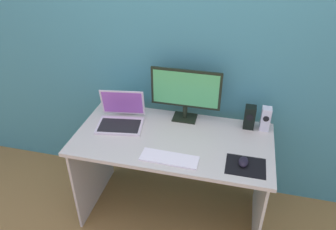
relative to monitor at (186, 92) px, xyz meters
name	(u,v)px	position (x,y,z in m)	size (l,w,h in m)	color
ground_plane	(172,211)	(-0.03, -0.27, -0.99)	(8.00, 8.00, 0.00)	olive
wall_back	(187,50)	(-0.03, 0.17, 0.26)	(6.00, 0.04, 2.50)	teal
desk	(173,155)	(-0.03, -0.27, -0.39)	(1.40, 0.71, 0.76)	beige
monitor	(186,92)	(0.00, 0.00, 0.00)	(0.53, 0.14, 0.41)	black
speaker_right	(266,119)	(0.60, -0.01, -0.14)	(0.07, 0.07, 0.18)	silver
speaker_near_monitor	(250,117)	(0.48, -0.01, -0.14)	(0.08, 0.08, 0.18)	black
laptop	(121,118)	(-0.46, -0.18, -0.18)	(0.37, 0.33, 0.24)	silver
fishbowl	(126,103)	(-0.48, 0.00, -0.16)	(0.15, 0.15, 0.15)	silver
keyboard_external	(169,158)	(0.00, -0.50, -0.23)	(0.38, 0.13, 0.01)	white
mousepad	(246,166)	(0.48, -0.46, -0.23)	(0.25, 0.20, 0.00)	black
mouse	(244,162)	(0.47, -0.44, -0.21)	(0.06, 0.10, 0.04)	black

